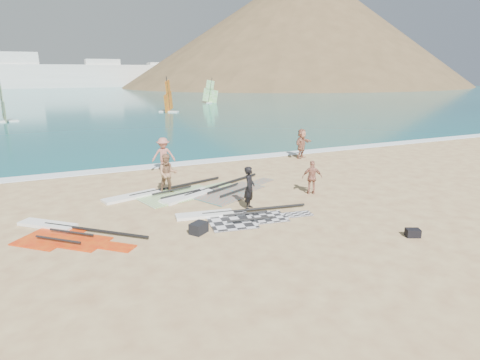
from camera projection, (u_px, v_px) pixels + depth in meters
name	position (u px, v px, depth m)	size (l,w,h in m)	color
ground	(295.00, 232.00, 14.40)	(300.00, 300.00, 0.00)	tan
sea	(79.00, 89.00, 130.42)	(300.00, 240.00, 0.06)	#0C4B5A
surf_line	(191.00, 163.00, 25.21)	(300.00, 1.20, 0.04)	white
far_town	(26.00, 75.00, 138.80)	(160.00, 8.00, 12.00)	white
headland_main	(303.00, 86.00, 162.58)	(143.00, 143.00, 45.00)	brown
headland_minor	(355.00, 84.00, 185.33)	(70.00, 70.00, 28.00)	brown
rig_grey	(234.00, 216.00, 15.82)	(5.45, 2.53, 0.20)	black
rig_green	(162.00, 194.00, 18.72)	(6.42, 3.46, 0.20)	#73BD33
rig_orange	(215.00, 192.00, 19.00)	(6.48, 4.22, 0.21)	#FF532B
rig_red	(63.00, 233.00, 14.21)	(4.38, 4.57, 0.20)	red
gear_bag_near	(199.00, 228.00, 14.27)	(0.61, 0.45, 0.39)	black
gear_bag_far	(413.00, 233.00, 13.97)	(0.47, 0.33, 0.28)	black
person_wetsuit	(249.00, 188.00, 16.66)	(0.66, 0.43, 1.82)	black
beachgoer_left	(168.00, 174.00, 18.71)	(0.93, 0.72, 1.91)	#9D6F4F
beachgoer_mid	(164.00, 155.00, 22.70)	(1.30, 0.74, 2.01)	#B0685C
beachgoer_back	(312.00, 177.00, 18.73)	(0.94, 0.39, 1.60)	#A76853
beachgoer_right	(302.00, 143.00, 26.52)	(1.83, 0.58, 1.97)	#A76C52
windsurfer_left	(3.00, 110.00, 45.20)	(2.76, 3.19, 4.85)	white
windsurfer_centre	(168.00, 102.00, 56.47)	(2.69, 2.77, 5.00)	white
windsurfer_right	(210.00, 96.00, 73.09)	(2.43, 2.42, 4.60)	white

